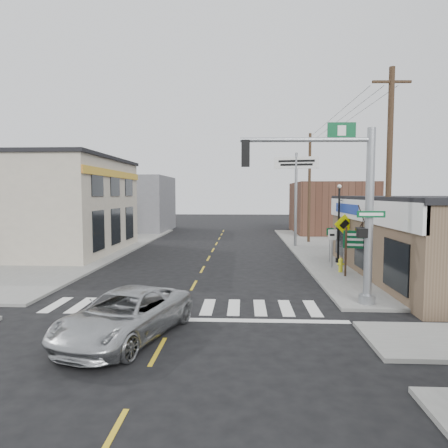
{
  "coord_description": "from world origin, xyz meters",
  "views": [
    {
      "loc": [
        2.36,
        -14.66,
        4.36
      ],
      "look_at": [
        1.35,
        5.9,
        2.8
      ],
      "focal_mm": 32.0,
      "sensor_mm": 36.0,
      "label": 1
    }
  ],
  "objects_px": {
    "utility_pole_near": "(389,177)",
    "utility_pole_far": "(309,187)",
    "fire_hydrant": "(341,264)",
    "dance_center_sign": "(296,177)",
    "guide_sign": "(358,244)",
    "traffic_signal_pole": "(348,197)",
    "bare_tree": "(373,211)",
    "suv": "(125,315)",
    "lamp_post": "(340,217)"
  },
  "relations": [
    {
      "from": "fire_hydrant",
      "to": "dance_center_sign",
      "type": "bearing_deg",
      "value": 95.55
    },
    {
      "from": "traffic_signal_pole",
      "to": "utility_pole_far",
      "type": "height_order",
      "value": "utility_pole_far"
    },
    {
      "from": "traffic_signal_pole",
      "to": "suv",
      "type": "bearing_deg",
      "value": -155.02
    },
    {
      "from": "suv",
      "to": "traffic_signal_pole",
      "type": "xyz_separation_m",
      "value": [
        7.51,
        3.8,
        3.51
      ]
    },
    {
      "from": "utility_pole_near",
      "to": "utility_pole_far",
      "type": "xyz_separation_m",
      "value": [
        -0.63,
        17.4,
        -0.11
      ]
    },
    {
      "from": "guide_sign",
      "to": "fire_hydrant",
      "type": "bearing_deg",
      "value": 129.59
    },
    {
      "from": "suv",
      "to": "utility_pole_near",
      "type": "distance_m",
      "value": 12.61
    },
    {
      "from": "fire_hydrant",
      "to": "dance_center_sign",
      "type": "relative_size",
      "value": 0.1
    },
    {
      "from": "suv",
      "to": "lamp_post",
      "type": "bearing_deg",
      "value": 71.24
    },
    {
      "from": "lamp_post",
      "to": "dance_center_sign",
      "type": "bearing_deg",
      "value": 107.02
    },
    {
      "from": "traffic_signal_pole",
      "to": "bare_tree",
      "type": "xyz_separation_m",
      "value": [
        2.54,
        5.02,
        -0.74
      ]
    },
    {
      "from": "dance_center_sign",
      "to": "suv",
      "type": "bearing_deg",
      "value": -99.7
    },
    {
      "from": "traffic_signal_pole",
      "to": "fire_hydrant",
      "type": "bearing_deg",
      "value": 76.34
    },
    {
      "from": "dance_center_sign",
      "to": "lamp_post",
      "type": "bearing_deg",
      "value": -66.95
    },
    {
      "from": "dance_center_sign",
      "to": "bare_tree",
      "type": "relative_size",
      "value": 1.76
    },
    {
      "from": "dance_center_sign",
      "to": "utility_pole_far",
      "type": "relative_size",
      "value": 0.79
    },
    {
      "from": "dance_center_sign",
      "to": "utility_pole_near",
      "type": "relative_size",
      "value": 0.77
    },
    {
      "from": "fire_hydrant",
      "to": "dance_center_sign",
      "type": "distance_m",
      "value": 12.04
    },
    {
      "from": "lamp_post",
      "to": "utility_pole_far",
      "type": "relative_size",
      "value": 0.51
    },
    {
      "from": "fire_hydrant",
      "to": "utility_pole_near",
      "type": "distance_m",
      "value": 5.93
    },
    {
      "from": "utility_pole_near",
      "to": "suv",
      "type": "bearing_deg",
      "value": -149.48
    },
    {
      "from": "guide_sign",
      "to": "fire_hydrant",
      "type": "distance_m",
      "value": 1.75
    },
    {
      "from": "suv",
      "to": "lamp_post",
      "type": "xyz_separation_m",
      "value": [
        9.45,
        13.12,
        2.2
      ]
    },
    {
      "from": "fire_hydrant",
      "to": "utility_pole_far",
      "type": "distance_m",
      "value": 14.49
    },
    {
      "from": "lamp_post",
      "to": "suv",
      "type": "bearing_deg",
      "value": -121.08
    },
    {
      "from": "dance_center_sign",
      "to": "fire_hydrant",
      "type": "bearing_deg",
      "value": -73.73
    },
    {
      "from": "utility_pole_near",
      "to": "bare_tree",
      "type": "bearing_deg",
      "value": 85.13
    },
    {
      "from": "traffic_signal_pole",
      "to": "lamp_post",
      "type": "distance_m",
      "value": 9.61
    },
    {
      "from": "traffic_signal_pole",
      "to": "utility_pole_far",
      "type": "relative_size",
      "value": 0.73
    },
    {
      "from": "fire_hydrant",
      "to": "suv",
      "type": "bearing_deg",
      "value": -131.31
    },
    {
      "from": "traffic_signal_pole",
      "to": "utility_pole_far",
      "type": "xyz_separation_m",
      "value": [
        1.8,
        20.01,
        0.76
      ]
    },
    {
      "from": "bare_tree",
      "to": "utility_pole_far",
      "type": "xyz_separation_m",
      "value": [
        -0.74,
        14.99,
        1.5
      ]
    },
    {
      "from": "utility_pole_near",
      "to": "utility_pole_far",
      "type": "distance_m",
      "value": 17.41
    },
    {
      "from": "traffic_signal_pole",
      "to": "bare_tree",
      "type": "bearing_deg",
      "value": 61.28
    },
    {
      "from": "traffic_signal_pole",
      "to": "utility_pole_far",
      "type": "bearing_deg",
      "value": 83.01
    },
    {
      "from": "guide_sign",
      "to": "dance_center_sign",
      "type": "height_order",
      "value": "dance_center_sign"
    },
    {
      "from": "traffic_signal_pole",
      "to": "lamp_post",
      "type": "bearing_deg",
      "value": 76.39
    },
    {
      "from": "fire_hydrant",
      "to": "utility_pole_far",
      "type": "relative_size",
      "value": 0.08
    },
    {
      "from": "traffic_signal_pole",
      "to": "utility_pole_far",
      "type": "distance_m",
      "value": 20.1
    },
    {
      "from": "lamp_post",
      "to": "bare_tree",
      "type": "xyz_separation_m",
      "value": [
        0.6,
        -4.3,
        0.57
      ]
    },
    {
      "from": "traffic_signal_pole",
      "to": "dance_center_sign",
      "type": "height_order",
      "value": "dance_center_sign"
    },
    {
      "from": "suv",
      "to": "dance_center_sign",
      "type": "height_order",
      "value": "dance_center_sign"
    },
    {
      "from": "suv",
      "to": "bare_tree",
      "type": "bearing_deg",
      "value": 58.26
    },
    {
      "from": "utility_pole_far",
      "to": "guide_sign",
      "type": "bearing_deg",
      "value": -93.46
    },
    {
      "from": "fire_hydrant",
      "to": "dance_center_sign",
      "type": "xyz_separation_m",
      "value": [
        -1.05,
        10.82,
        5.17
      ]
    },
    {
      "from": "guide_sign",
      "to": "utility_pole_far",
      "type": "bearing_deg",
      "value": 101.96
    },
    {
      "from": "bare_tree",
      "to": "traffic_signal_pole",
      "type": "bearing_deg",
      "value": -116.87
    },
    {
      "from": "guide_sign",
      "to": "bare_tree",
      "type": "relative_size",
      "value": 0.59
    },
    {
      "from": "guide_sign",
      "to": "utility_pole_near",
      "type": "distance_m",
      "value": 4.21
    },
    {
      "from": "suv",
      "to": "dance_center_sign",
      "type": "bearing_deg",
      "value": 86.6
    }
  ]
}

